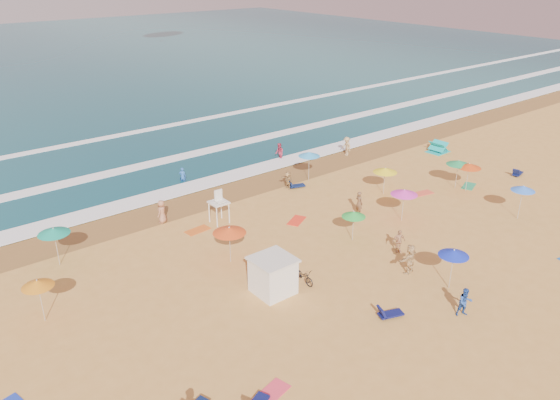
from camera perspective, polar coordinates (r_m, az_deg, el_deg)
ground at (r=33.56m, az=3.50°, el=-6.54°), size 220.00×220.00×0.00m
wet_sand at (r=42.62m, az=-7.73°, el=0.21°), size 220.00×220.00×0.00m
surf_foam at (r=49.88m, az=-13.01°, el=3.50°), size 200.00×18.70×0.05m
cabana at (r=30.26m, az=-0.74°, el=-7.97°), size 2.00×2.00×2.00m
cabana_roof at (r=29.72m, az=-0.75°, el=-6.23°), size 2.20×2.20×0.12m
bicycle at (r=31.38m, az=2.38°, el=-7.90°), size 0.67×1.74×0.90m
lifeguard_stand at (r=38.15m, az=-6.40°, el=-0.93°), size 1.20×1.20×2.10m
beach_umbrellas at (r=30.85m, az=1.08°, el=-4.84°), size 48.61×29.66×0.82m
loungers at (r=34.40m, az=14.45°, el=-6.19°), size 44.22×19.85×0.34m
towels at (r=32.69m, az=7.92°, el=-7.61°), size 42.76×23.32×0.03m
popup_tents at (r=51.60m, az=23.41°, el=3.38°), size 3.84×16.58×1.20m
beachgoers at (r=35.40m, az=-2.90°, el=-3.32°), size 39.63×26.19×2.07m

